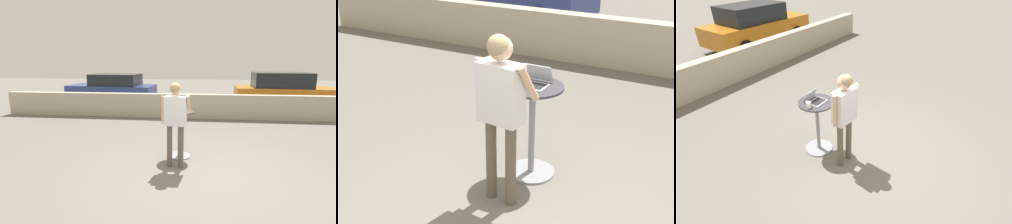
{
  "view_description": "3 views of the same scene",
  "coord_description": "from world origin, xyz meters",
  "views": [
    {
      "loc": [
        -0.03,
        -4.89,
        2.21
      ],
      "look_at": [
        -0.63,
        0.57,
        1.11
      ],
      "focal_mm": 28.0,
      "sensor_mm": 36.0,
      "label": 1
    },
    {
      "loc": [
        1.55,
        -3.3,
        2.83
      ],
      "look_at": [
        -0.41,
        0.3,
        0.99
      ],
      "focal_mm": 50.0,
      "sensor_mm": 36.0,
      "label": 2
    },
    {
      "loc": [
        -3.62,
        -1.75,
        3.36
      ],
      "look_at": [
        -0.37,
        0.31,
        1.02
      ],
      "focal_mm": 28.0,
      "sensor_mm": 36.0,
      "label": 3
    }
  ],
  "objects": [
    {
      "name": "ground_plane",
      "position": [
        0.0,
        0.0,
        0.0
      ],
      "size": [
        50.0,
        50.0,
        0.0
      ],
      "primitive_type": "plane",
      "color": "slate"
    },
    {
      "name": "pavement_kerb",
      "position": [
        0.0,
        5.04,
        0.46
      ],
      "size": [
        15.23,
        0.35,
        0.92
      ],
      "color": "#B2A893",
      "rests_on": "ground_plane"
    },
    {
      "name": "cafe_table",
      "position": [
        -0.41,
        0.88,
        0.61
      ],
      "size": [
        0.66,
        0.66,
        1.06
      ],
      "color": "gray",
      "rests_on": "ground_plane"
    },
    {
      "name": "laptop",
      "position": [
        -0.41,
        0.9,
        1.11
      ],
      "size": [
        0.32,
        0.33,
        0.2
      ],
      "color": "#B7BABF",
      "rests_on": "cafe_table"
    },
    {
      "name": "coffee_mug",
      "position": [
        -0.64,
        0.87,
        1.12
      ],
      "size": [
        0.13,
        0.09,
        0.11
      ],
      "color": "white",
      "rests_on": "cafe_table"
    },
    {
      "name": "standing_person",
      "position": [
        -0.45,
        0.25,
        1.14
      ],
      "size": [
        0.6,
        0.36,
        1.76
      ],
      "color": "brown",
      "rests_on": "ground_plane"
    },
    {
      "name": "parked_car_further_down",
      "position": [
        3.85,
        7.3,
        0.83
      ],
      "size": [
        4.43,
        2.08,
        1.65
      ],
      "color": "#B76B19",
      "rests_on": "ground_plane"
    }
  ]
}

